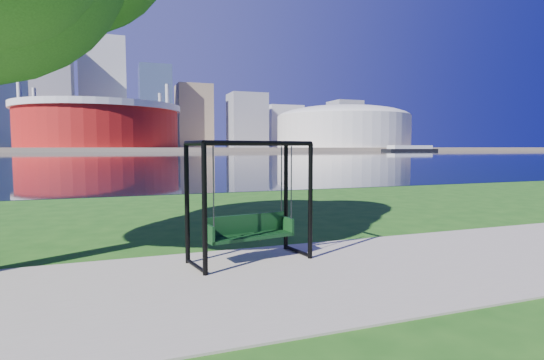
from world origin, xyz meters
TOP-DOWN VIEW (x-y plane):
  - ground at (0.00, 0.00)m, footprint 900.00×900.00m
  - path at (0.00, -0.50)m, footprint 120.00×4.00m
  - river at (0.00, 102.00)m, footprint 900.00×180.00m
  - far_bank at (0.00, 306.00)m, footprint 900.00×228.00m
  - stadium at (-10.00, 235.00)m, footprint 83.00×83.00m
  - arena at (135.00, 235.00)m, footprint 84.00×84.00m
  - skyline at (-4.27, 319.39)m, footprint 392.00×66.00m
  - swing at (0.07, 0.63)m, footprint 2.22×1.26m
  - barge at (146.68, 182.90)m, footprint 31.75×9.43m

SIDE VIEW (x-z plane):
  - ground at x=0.00m, z-range 0.00..0.00m
  - river at x=0.00m, z-range 0.00..0.02m
  - path at x=0.00m, z-range 0.00..0.03m
  - far_bank at x=0.00m, z-range 0.00..2.00m
  - swing at x=0.07m, z-range -0.04..2.11m
  - barge at x=146.68m, z-range -0.15..3.00m
  - stadium at x=-10.00m, z-range -1.77..30.23m
  - arena at x=135.00m, z-range 2.59..29.15m
  - skyline at x=-4.27m, z-range -12.36..84.14m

